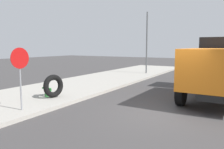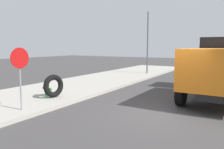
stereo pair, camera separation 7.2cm
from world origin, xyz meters
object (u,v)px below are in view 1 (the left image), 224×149
at_px(dump_truck_orange, 221,65).
at_px(fire_hydrant, 47,88).
at_px(loose_tire, 53,86).
at_px(street_light_pole, 147,43).
at_px(stop_sign, 20,67).

bearing_deg(dump_truck_orange, fire_hydrant, 124.28).
height_order(fire_hydrant, loose_tire, loose_tire).
bearing_deg(loose_tire, street_light_pole, -0.60).
bearing_deg(street_light_pole, fire_hydrant, 177.40).
bearing_deg(dump_truck_orange, loose_tire, 125.56).
bearing_deg(street_light_pole, dump_truck_orange, -134.77).
relative_size(fire_hydrant, stop_sign, 0.35).
bearing_deg(loose_tire, stop_sign, -166.18).
distance_m(dump_truck_orange, street_light_pole, 9.09).
xyz_separation_m(fire_hydrant, stop_sign, (-2.05, -0.90, 1.17)).
bearing_deg(dump_truck_orange, street_light_pole, 45.23).
xyz_separation_m(loose_tire, stop_sign, (-2.10, -0.52, 1.07)).
bearing_deg(street_light_pole, loose_tire, 179.40).
bearing_deg(stop_sign, fire_hydrant, 23.73).
bearing_deg(stop_sign, loose_tire, 13.82).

